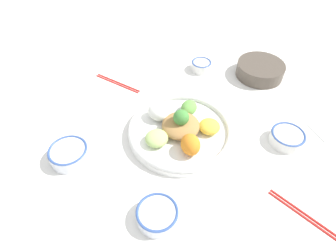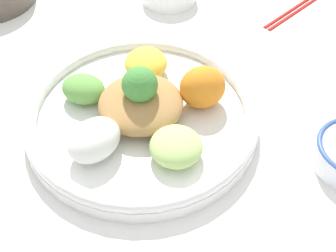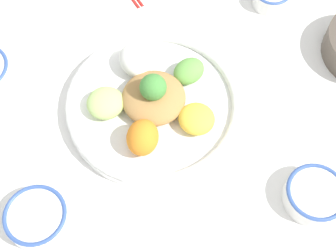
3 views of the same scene
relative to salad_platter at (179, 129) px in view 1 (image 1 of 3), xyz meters
The scene contains 11 objects.
ground_plane 0.04m from the salad_platter, 91.15° to the right, with size 2.40×2.40×0.00m, color white.
salad_platter is the anchor object (origin of this frame).
sauce_bowl_red 0.34m from the salad_platter, 85.80° to the left, with size 0.11×0.11×0.04m.
rice_bowl_blue 0.35m from the salad_platter, 72.55° to the right, with size 0.12×0.12×0.04m.
sauce_bowl_dark 0.37m from the salad_platter, 166.01° to the left, with size 0.08×0.08×0.04m.
rice_bowl_plain 0.30m from the salad_platter, 11.95° to the right, with size 0.11×0.11×0.04m.
side_serving_bowl 0.46m from the salad_platter, 135.49° to the left, with size 0.19×0.19×0.05m.
chopsticks_pair_near 0.36m from the salad_platter, 137.40° to the right, with size 0.12×0.19×0.01m.
chopsticks_pair_far 0.44m from the salad_platter, 48.98° to the left, with size 0.17×0.18×0.01m.
serving_spoon_main 0.44m from the salad_platter, 97.46° to the left, with size 0.14×0.07×0.01m.
serving_spoon_extra 0.35m from the salad_platter, 164.46° to the right, with size 0.11×0.08×0.01m.
Camera 1 is at (0.61, 0.00, 0.68)m, focal length 30.00 mm.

